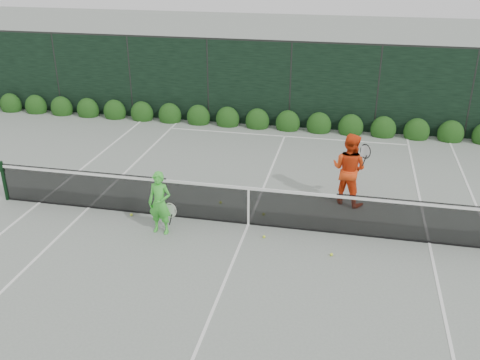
# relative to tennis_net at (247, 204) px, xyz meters

# --- Properties ---
(ground) EXTENTS (80.00, 80.00, 0.00)m
(ground) POSITION_rel_tennis_net_xyz_m (0.02, 0.00, -0.53)
(ground) COLOR gray
(ground) RESTS_ON ground
(tennis_net) EXTENTS (12.90, 0.10, 1.07)m
(tennis_net) POSITION_rel_tennis_net_xyz_m (0.00, 0.00, 0.00)
(tennis_net) COLOR black
(tennis_net) RESTS_ON ground
(player_woman) EXTENTS (0.64, 0.40, 1.49)m
(player_woman) POSITION_rel_tennis_net_xyz_m (-1.87, -0.77, 0.21)
(player_woman) COLOR green
(player_woman) RESTS_ON ground
(player_man) EXTENTS (1.12, 1.02, 1.87)m
(player_man) POSITION_rel_tennis_net_xyz_m (2.26, 1.67, 0.40)
(player_man) COLOR #F74514
(player_man) RESTS_ON ground
(court_lines) EXTENTS (11.03, 23.83, 0.01)m
(court_lines) POSITION_rel_tennis_net_xyz_m (0.02, 0.00, -0.53)
(court_lines) COLOR white
(court_lines) RESTS_ON ground
(windscreen_fence) EXTENTS (32.00, 21.07, 3.06)m
(windscreen_fence) POSITION_rel_tennis_net_xyz_m (0.02, -2.71, 0.98)
(windscreen_fence) COLOR black
(windscreen_fence) RESTS_ON ground
(hedge_row) EXTENTS (31.66, 0.65, 0.94)m
(hedge_row) POSITION_rel_tennis_net_xyz_m (0.02, 7.15, -0.30)
(hedge_row) COLOR #173A0F
(hedge_row) RESTS_ON ground
(tennis_balls) EXTENTS (4.97, 1.99, 0.07)m
(tennis_balls) POSITION_rel_tennis_net_xyz_m (-0.18, -0.06, -0.50)
(tennis_balls) COLOR #DAF536
(tennis_balls) RESTS_ON ground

